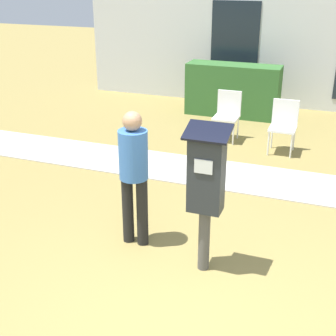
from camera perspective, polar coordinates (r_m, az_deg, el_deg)
The scene contains 8 objects.
ground_plane at distance 4.48m, azimuth 2.86°, elevation -17.99°, with size 40.00×40.00×0.00m, color olive.
sidewalk at distance 7.20m, azimuth 10.82°, elevation -1.39°, with size 12.00×1.10×0.02m.
building_facade at distance 10.99m, azimuth 15.72°, elevation 15.27°, with size 10.00×0.26×3.20m.
parking_meter at distance 4.62m, azimuth 4.67°, elevation -1.64°, with size 0.44×0.31×1.59m.
person_standing at distance 5.13m, azimuth -4.20°, elevation -0.10°, with size 0.32×0.32×1.58m.
outdoor_chair_left at distance 8.71m, azimuth 7.27°, elevation 6.84°, with size 0.44×0.44×0.90m.
outdoor_chair_middle at distance 8.27m, azimuth 13.93°, elevation 5.46°, with size 0.44×0.44×0.90m.
hedge_row at distance 10.23m, azimuth 7.90°, elevation 9.38°, with size 1.98×0.60×1.10m.
Camera 1 is at (0.98, -3.23, 2.95)m, focal length 50.00 mm.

